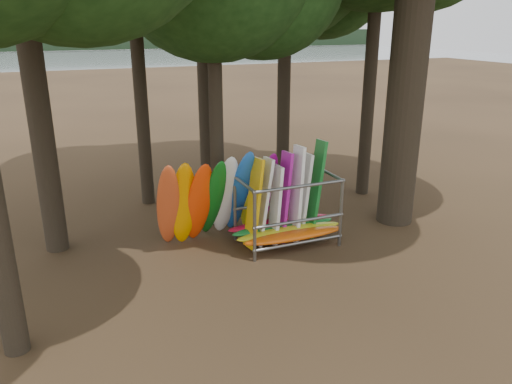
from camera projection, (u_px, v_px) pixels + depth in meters
name	position (u px, v px, depth m)	size (l,w,h in m)	color
ground	(285.00, 256.00, 13.55)	(120.00, 120.00, 0.00)	#47331E
lake	(90.00, 69.00, 66.06)	(160.00, 160.00, 0.00)	gray
far_shore	(69.00, 41.00, 109.17)	(160.00, 4.00, 4.00)	black
kayak_row	(218.00, 198.00, 14.15)	(3.69, 1.91, 2.87)	#CD491F
storage_rack	(287.00, 212.00, 14.11)	(3.21, 1.56, 2.90)	slate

